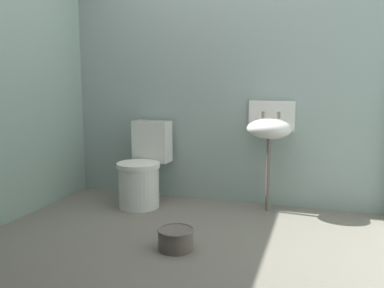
% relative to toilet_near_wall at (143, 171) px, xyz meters
% --- Properties ---
extents(ground_plane, '(3.44, 2.85, 0.08)m').
position_rel_toilet_near_wall_xyz_m(ground_plane, '(0.67, -0.87, -0.36)').
color(ground_plane, slate).
extents(wall_back, '(3.44, 0.10, 2.42)m').
position_rel_toilet_near_wall_xyz_m(wall_back, '(0.67, 0.40, 0.89)').
color(wall_back, '#94A6A0').
rests_on(wall_back, ground).
extents(toilet_near_wall, '(0.42, 0.61, 0.78)m').
position_rel_toilet_near_wall_xyz_m(toilet_near_wall, '(0.00, 0.00, 0.00)').
color(toilet_near_wall, white).
rests_on(toilet_near_wall, ground).
extents(sink, '(0.42, 0.35, 0.99)m').
position_rel_toilet_near_wall_xyz_m(sink, '(1.16, 0.19, 0.43)').
color(sink, '#665A50').
rests_on(sink, ground).
extents(bucket, '(0.26, 0.26, 0.15)m').
position_rel_toilet_near_wall_xyz_m(bucket, '(0.66, -0.90, -0.24)').
color(bucket, '#665A50').
rests_on(bucket, ground).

